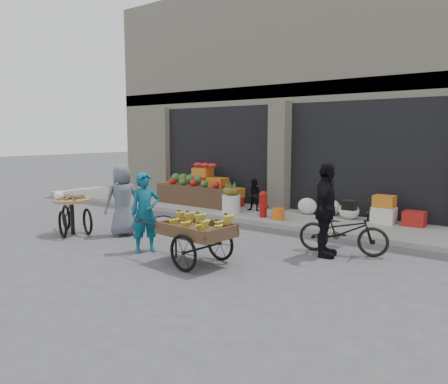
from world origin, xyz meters
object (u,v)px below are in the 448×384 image
Objects in this scene: fire_hydrant at (263,203)px; tricycle_cart at (72,210)px; orange_bucket at (278,214)px; banana_cart at (195,227)px; cyclist at (326,210)px; vendor_grey at (122,200)px; vendor_woman at (145,213)px; bicycle at (343,231)px; pineapple_bin at (231,204)px; seated_person at (255,195)px.

tricycle_cart is (-2.77, -3.97, 0.06)m from fire_hydrant.
orange_bucket is 0.14× the size of banana_cart.
vendor_grey is at bearing 91.44° from cyclist.
vendor_woman is 3.50m from cyclist.
tricycle_cart is 0.85× the size of bicycle.
pineapple_bin is at bearing -169.13° from vendor_grey.
vendor_grey is (-1.03, -3.98, 0.24)m from seated_person.
cyclist reaches higher than bicycle.
orange_bucket is 3.14m from cyclist.
vendor_woman reaches higher than banana_cart.
pineapple_bin is at bearing 52.65° from bicycle.
tricycle_cart is (-2.53, 0.03, -0.23)m from vendor_woman.
cyclist is at bearing 36.79° from tricycle_cart.
cyclist is at bearing -43.32° from orange_bucket.
pineapple_bin is 0.32× the size of vendor_grey.
bicycle is (2.94, -1.76, -0.05)m from fire_hydrant.
fire_hydrant is 0.41× the size of bicycle.
fire_hydrant is at bearing 174.29° from orange_bucket.
pineapple_bin is at bearing 177.40° from fire_hydrant.
vendor_woman is at bearing 111.91° from bicycle.
vendor_woman reaches higher than tricycle_cart.
pineapple_bin is at bearing -133.69° from seated_person.
vendor_grey is at bearing 95.36° from bicycle.
vendor_grey is at bearing -114.51° from seated_person.
vendor_woman is (0.86, -4.05, 0.42)m from pineapple_bin.
pineapple_bin is 0.30× the size of bicycle.
orange_bucket is 0.19× the size of bicycle.
fire_hydrant is 0.43× the size of vendor_grey.
cyclist reaches higher than tricycle_cart.
seated_person is at bearing 33.65° from vendor_woman.
seated_person is at bearing 149.74° from orange_bucket.
seated_person reaches higher than pineapple_bin.
seated_person is 0.59× the size of vendor_woman.
bicycle is at bearing -43.53° from seated_person.
banana_cart is at bearing -79.20° from seated_person.
pineapple_bin is 1.62× the size of orange_bucket.
fire_hydrant is 0.55m from orange_bucket.
seated_person is 0.57× the size of vendor_grey.
orange_bucket is at bearing 17.36° from vendor_woman.
vendor_grey is at bearing -117.46° from fire_hydrant.
vendor_woman is 3.90m from bicycle.
cyclist is at bearing -29.94° from pineapple_bin.
seated_person is (0.40, 0.60, 0.21)m from pineapple_bin.
vendor_woman reaches higher than bicycle.
bicycle is at bearing -35.05° from orange_bucket.
orange_bucket is (1.60, -0.10, -0.10)m from pineapple_bin.
banana_cart is 1.56× the size of tricycle_cart.
cyclist is (1.66, 1.86, 0.24)m from banana_cart.
seated_person is 0.41× the size of banana_cart.
vendor_grey is (-2.23, -3.28, 0.55)m from orange_bucket.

